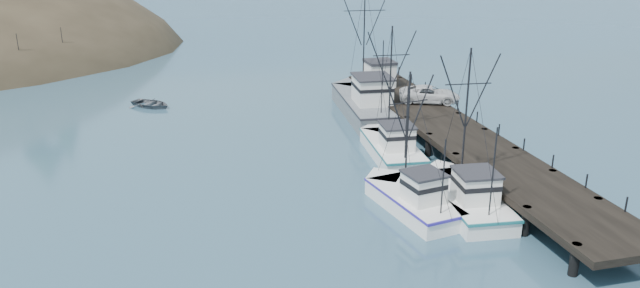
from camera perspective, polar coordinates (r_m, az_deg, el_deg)
The scene contains 9 objects.
ground at distance 37.07m, azimuth 3.62°, elevation -11.07°, with size 400.00×400.00×0.00m, color #2D4F64.
pier at distance 54.96m, azimuth 12.42°, elevation 0.84°, with size 6.00×44.00×2.00m.
trawler_near at distance 45.01m, azimuth 13.14°, elevation -4.64°, with size 4.61×11.34×11.43m.
trawler_mid at distance 43.84m, azimuth 8.34°, elevation -4.98°, with size 4.72×9.96×9.99m.
trawler_far at distance 53.70m, azimuth 6.53°, elevation -0.24°, with size 4.34×11.07×11.31m.
work_vessel at distance 65.35m, azimuth 4.25°, elevation 3.80°, with size 6.08×16.64×13.73m.
pier_shed at distance 69.06m, azimuth 5.47°, elevation 6.49°, with size 3.00×3.20×2.80m.
pickup_truck at distance 63.14m, azimuth 9.98°, elevation 4.51°, with size 2.77×6.00×1.67m, color silver.
motorboat at distance 70.59m, azimuth -15.18°, elevation 3.32°, with size 3.43×4.80×0.99m, color #52565B.
Camera 1 is at (-10.25, -30.26, 18.80)m, focal length 35.00 mm.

